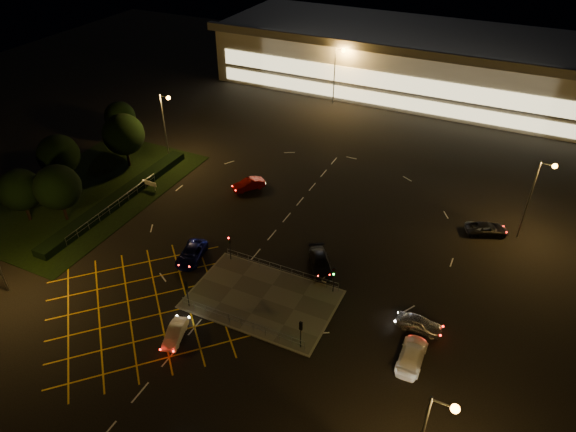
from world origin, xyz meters
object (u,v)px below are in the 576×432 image
at_px(signal_nw, 230,243).
at_px(car_far_dkgrey, 320,262).
at_px(signal_sw, 187,289).
at_px(signal_ne, 334,275).
at_px(car_circ_red, 249,184).
at_px(signal_se, 301,329).
at_px(car_right_silver, 419,323).
at_px(car_queue_white, 175,333).
at_px(car_east_grey, 487,229).
at_px(car_left_blue, 191,254).
at_px(car_approach_white, 412,355).

distance_m(signal_nw, car_far_dkgrey, 9.95).
relative_size(signal_sw, signal_ne, 1.00).
xyz_separation_m(signal_ne, car_circ_red, (-17.44, 13.82, -1.65)).
relative_size(signal_se, car_circ_red, 0.72).
height_order(car_right_silver, car_circ_red, car_right_silver).
xyz_separation_m(signal_nw, car_queue_white, (1.19, -11.86, -1.74)).
xyz_separation_m(signal_nw, signal_ne, (12.00, 0.00, 0.00)).
relative_size(signal_nw, car_far_dkgrey, 0.62).
bearing_deg(car_east_grey, signal_sw, 112.97).
xyz_separation_m(car_left_blue, car_east_grey, (28.55, 18.75, -0.02)).
bearing_deg(signal_sw, signal_nw, -90.00).
distance_m(signal_ne, car_left_blue, 16.15).
relative_size(signal_nw, car_left_blue, 0.63).
relative_size(signal_sw, car_east_grey, 0.64).
distance_m(signal_sw, car_approach_white, 21.60).
relative_size(signal_se, car_right_silver, 0.74).
xyz_separation_m(car_queue_white, car_approach_white, (20.16, 6.73, 0.13)).
height_order(car_left_blue, car_circ_red, car_circ_red).
xyz_separation_m(signal_ne, car_approach_white, (9.34, -5.13, -1.61)).
relative_size(signal_sw, car_approach_white, 0.61).
xyz_separation_m(signal_sw, signal_nw, (0.00, 7.99, 0.00)).
bearing_deg(car_circ_red, car_approach_white, 2.53).
distance_m(car_left_blue, car_circ_red, 15.57).
height_order(car_far_dkgrey, car_east_grey, car_far_dkgrey).
bearing_deg(car_east_grey, signal_ne, 121.04).
relative_size(signal_nw, car_approach_white, 0.61).
distance_m(signal_sw, car_east_grey, 35.14).
relative_size(car_right_silver, car_circ_red, 0.98).
distance_m(signal_se, car_approach_white, 9.90).
bearing_deg(car_left_blue, car_queue_white, -75.86).
distance_m(signal_ne, car_approach_white, 10.78).
bearing_deg(car_queue_white, signal_nw, 79.96).
bearing_deg(car_queue_white, signal_ne, 31.89).
relative_size(signal_sw, signal_nw, 1.00).
distance_m(car_left_blue, car_east_grey, 34.15).
bearing_deg(signal_se, signal_nw, -33.65).
bearing_deg(signal_se, car_queue_white, 19.70).
distance_m(signal_sw, car_far_dkgrey, 14.52).
xyz_separation_m(signal_ne, car_east_grey, (12.57, 17.08, -1.69)).
distance_m(car_far_dkgrey, car_approach_white, 14.50).
xyz_separation_m(signal_se, car_approach_white, (9.34, 2.86, -1.61)).
height_order(signal_se, car_circ_red, signal_se).
relative_size(signal_sw, car_queue_white, 0.83).
bearing_deg(car_east_grey, car_approach_white, 149.13).
bearing_deg(signal_se, car_far_dkgrey, -76.39).
bearing_deg(car_circ_red, car_right_silver, 8.25).
xyz_separation_m(signal_nw, car_left_blue, (-3.98, -1.67, -1.67)).
height_order(car_left_blue, car_east_grey, car_left_blue).
height_order(signal_sw, car_circ_red, signal_sw).
bearing_deg(signal_se, signal_sw, 0.00).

